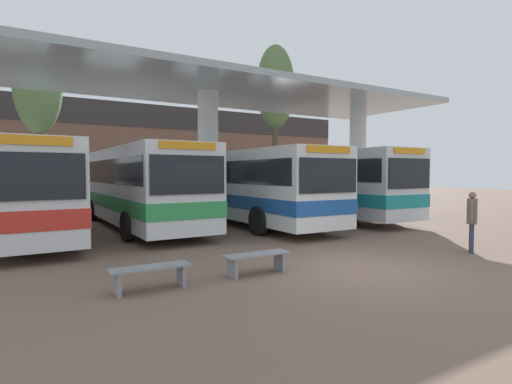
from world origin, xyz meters
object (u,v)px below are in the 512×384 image
at_px(transit_bus_left_bay, 25,187).
at_px(pedestrian_waiting, 472,216).
at_px(transit_bus_far_right_bay, 320,182).
at_px(poplar_tree_behind_left, 38,86).
at_px(poplar_tree_behind_right, 275,89).
at_px(waiting_bench_near_pillar, 151,273).
at_px(transit_bus_right_bay, 241,184).
at_px(transit_bus_center_bay, 137,184).
at_px(waiting_bench_mid_platform, 257,259).

xyz_separation_m(transit_bus_left_bay, pedestrian_waiting, (10.56, -9.88, -0.71)).
height_order(transit_bus_far_right_bay, poplar_tree_behind_left, poplar_tree_behind_left).
bearing_deg(poplar_tree_behind_right, waiting_bench_near_pillar, -130.40).
bearing_deg(transit_bus_right_bay, transit_bus_far_right_bay, 176.44).
xyz_separation_m(pedestrian_waiting, poplar_tree_behind_left, (-9.84, 15.03, 5.25)).
bearing_deg(pedestrian_waiting, poplar_tree_behind_left, 95.62).
relative_size(transit_bus_far_right_bay, waiting_bench_near_pillar, 7.21).
xyz_separation_m(transit_bus_left_bay, transit_bus_far_right_bay, (12.76, -0.83, 0.05)).
height_order(transit_bus_left_bay, poplar_tree_behind_right, poplar_tree_behind_right).
xyz_separation_m(transit_bus_center_bay, poplar_tree_behind_left, (-3.32, 4.63, 4.52)).
distance_m(transit_bus_left_bay, waiting_bench_mid_platform, 9.84).
bearing_deg(transit_bus_left_bay, transit_bus_right_bay, 176.04).
distance_m(transit_bus_center_bay, poplar_tree_behind_right, 14.55).
bearing_deg(poplar_tree_behind_left, transit_bus_right_bay, -35.99).
relative_size(transit_bus_center_bay, waiting_bench_mid_platform, 7.59).
distance_m(transit_bus_right_bay, poplar_tree_behind_right, 12.05).
distance_m(transit_bus_right_bay, transit_bus_far_right_bay, 4.33).
bearing_deg(transit_bus_center_bay, waiting_bench_near_pillar, 76.54).
bearing_deg(waiting_bench_mid_platform, transit_bus_far_right_bay, 42.95).
distance_m(waiting_bench_mid_platform, pedestrian_waiting, 6.46).
distance_m(transit_bus_far_right_bay, waiting_bench_near_pillar, 13.55).
xyz_separation_m(transit_bus_far_right_bay, pedestrian_waiting, (-2.20, -9.05, -0.76)).
relative_size(transit_bus_left_bay, poplar_tree_behind_left, 1.28).
relative_size(waiting_bench_mid_platform, pedestrian_waiting, 0.88).
bearing_deg(poplar_tree_behind_left, pedestrian_waiting, -56.78).
bearing_deg(transit_bus_left_bay, pedestrian_waiting, 136.09).
distance_m(transit_bus_left_bay, transit_bus_far_right_bay, 12.79).
bearing_deg(poplar_tree_behind_right, poplar_tree_behind_left, -172.42).
bearing_deg(waiting_bench_near_pillar, transit_bus_center_bay, 76.89).
bearing_deg(transit_bus_right_bay, poplar_tree_behind_right, -131.20).
height_order(waiting_bench_near_pillar, poplar_tree_behind_left, poplar_tree_behind_left).
bearing_deg(poplar_tree_behind_left, poplar_tree_behind_right, 7.58).
bearing_deg(transit_bus_center_bay, poplar_tree_behind_right, -150.22).
relative_size(transit_bus_right_bay, pedestrian_waiting, 7.12).
distance_m(poplar_tree_behind_left, poplar_tree_behind_right, 14.90).
bearing_deg(transit_bus_far_right_bay, pedestrian_waiting, 78.56).
bearing_deg(poplar_tree_behind_left, waiting_bench_near_pillar, -85.24).
distance_m(transit_bus_left_bay, pedestrian_waiting, 14.48).
relative_size(waiting_bench_near_pillar, waiting_bench_mid_platform, 1.01).
relative_size(transit_bus_left_bay, waiting_bench_mid_platform, 7.43).
bearing_deg(transit_bus_center_bay, waiting_bench_mid_platform, 90.90).
bearing_deg(waiting_bench_mid_platform, poplar_tree_behind_left, 104.20).
xyz_separation_m(waiting_bench_near_pillar, poplar_tree_behind_right, (13.50, 15.86, 7.74)).
xyz_separation_m(transit_bus_left_bay, poplar_tree_behind_left, (0.72, 5.15, 4.54)).
distance_m(pedestrian_waiting, poplar_tree_behind_left, 18.71).
distance_m(transit_bus_far_right_bay, poplar_tree_behind_right, 10.44).
relative_size(waiting_bench_near_pillar, poplar_tree_behind_right, 0.14).
bearing_deg(waiting_bench_near_pillar, waiting_bench_mid_platform, -0.00).
height_order(pedestrian_waiting, poplar_tree_behind_right, poplar_tree_behind_right).
bearing_deg(transit_bus_left_bay, transit_bus_far_right_bay, 175.45).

